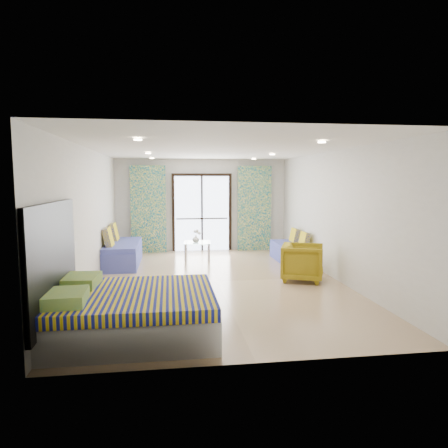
{
  "coord_description": "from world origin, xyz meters",
  "views": [
    {
      "loc": [
        -0.97,
        -8.02,
        2.08
      ],
      "look_at": [
        0.2,
        0.38,
        1.15
      ],
      "focal_mm": 32.0,
      "sensor_mm": 36.0,
      "label": 1
    }
  ],
  "objects": [
    {
      "name": "floor",
      "position": [
        0.0,
        0.0,
        0.0
      ],
      "size": [
        5.0,
        7.5,
        0.01
      ],
      "primitive_type": null,
      "color": "#A0815F",
      "rests_on": "ground"
    },
    {
      "name": "ceiling",
      "position": [
        0.0,
        0.0,
        2.7
      ],
      "size": [
        5.0,
        7.5,
        0.01
      ],
      "primitive_type": null,
      "color": "silver",
      "rests_on": "ground"
    },
    {
      "name": "wall_back",
      "position": [
        0.0,
        3.75,
        1.35
      ],
      "size": [
        5.0,
        0.01,
        2.7
      ],
      "primitive_type": null,
      "color": "silver",
      "rests_on": "ground"
    },
    {
      "name": "wall_front",
      "position": [
        0.0,
        -3.75,
        1.35
      ],
      "size": [
        5.0,
        0.01,
        2.7
      ],
      "primitive_type": null,
      "color": "silver",
      "rests_on": "ground"
    },
    {
      "name": "wall_left",
      "position": [
        -2.5,
        0.0,
        1.35
      ],
      "size": [
        0.01,
        7.5,
        2.7
      ],
      "primitive_type": null,
      "color": "silver",
      "rests_on": "ground"
    },
    {
      "name": "wall_right",
      "position": [
        2.5,
        0.0,
        1.35
      ],
      "size": [
        0.01,
        7.5,
        2.7
      ],
      "primitive_type": null,
      "color": "silver",
      "rests_on": "ground"
    },
    {
      "name": "balcony_door",
      "position": [
        0.0,
        3.72,
        1.26
      ],
      "size": [
        1.76,
        0.08,
        2.28
      ],
      "color": "black",
      "rests_on": "floor"
    },
    {
      "name": "balcony_rail",
      "position": [
        0.0,
        3.73,
        0.95
      ],
      "size": [
        1.52,
        0.03,
        0.04
      ],
      "primitive_type": "cube",
      "color": "#595451",
      "rests_on": "balcony_door"
    },
    {
      "name": "curtain_left",
      "position": [
        -1.55,
        3.57,
        1.25
      ],
      "size": [
        1.0,
        0.1,
        2.5
      ],
      "primitive_type": "cube",
      "color": "white",
      "rests_on": "floor"
    },
    {
      "name": "curtain_right",
      "position": [
        1.55,
        3.57,
        1.25
      ],
      "size": [
        1.0,
        0.1,
        2.5
      ],
      "primitive_type": "cube",
      "color": "white",
      "rests_on": "floor"
    },
    {
      "name": "downlight_a",
      "position": [
        -1.4,
        -2.0,
        2.67
      ],
      "size": [
        0.12,
        0.12,
        0.02
      ],
      "primitive_type": "cylinder",
      "color": "#FFE0B2",
      "rests_on": "ceiling"
    },
    {
      "name": "downlight_b",
      "position": [
        1.4,
        -2.0,
        2.67
      ],
      "size": [
        0.12,
        0.12,
        0.02
      ],
      "primitive_type": "cylinder",
      "color": "#FFE0B2",
      "rests_on": "ceiling"
    },
    {
      "name": "downlight_c",
      "position": [
        -1.4,
        1.0,
        2.67
      ],
      "size": [
        0.12,
        0.12,
        0.02
      ],
      "primitive_type": "cylinder",
      "color": "#FFE0B2",
      "rests_on": "ceiling"
    },
    {
      "name": "downlight_d",
      "position": [
        1.4,
        1.0,
        2.67
      ],
      "size": [
        0.12,
        0.12,
        0.02
      ],
      "primitive_type": "cylinder",
      "color": "#FFE0B2",
      "rests_on": "ceiling"
    },
    {
      "name": "downlight_e",
      "position": [
        -1.4,
        3.0,
        2.67
      ],
      "size": [
        0.12,
        0.12,
        0.02
      ],
      "primitive_type": "cylinder",
      "color": "#FFE0B2",
      "rests_on": "ceiling"
    },
    {
      "name": "downlight_f",
      "position": [
        1.4,
        3.0,
        2.67
      ],
      "size": [
        0.12,
        0.12,
        0.02
      ],
      "primitive_type": "cylinder",
      "color": "#FFE0B2",
      "rests_on": "ceiling"
    },
    {
      "name": "headboard",
      "position": [
        -2.46,
        -2.69,
        1.05
      ],
      "size": [
        0.06,
        2.1,
        1.5
      ],
      "primitive_type": "cube",
      "color": "black",
      "rests_on": "floor"
    },
    {
      "name": "switch_plate",
      "position": [
        -2.47,
        -1.44,
        1.05
      ],
      "size": [
        0.02,
        0.1,
        0.1
      ],
      "primitive_type": "cube",
      "color": "silver",
      "rests_on": "wall_left"
    },
    {
      "name": "bed",
      "position": [
        -1.48,
        -2.69,
        0.31
      ],
      "size": [
        2.16,
        1.76,
        0.74
      ],
      "color": "silver",
      "rests_on": "floor"
    },
    {
      "name": "daybed_left",
      "position": [
        -2.12,
        1.93,
        0.31
      ],
      "size": [
        0.78,
        2.01,
        0.99
      ],
      "rotation": [
        0.0,
        0.0,
        -0.0
      ],
      "color": "#444DA4",
      "rests_on": "floor"
    },
    {
      "name": "daybed_right",
      "position": [
        2.11,
        1.74,
        0.25
      ],
      "size": [
        0.65,
        1.66,
        0.82
      ],
      "rotation": [
        0.0,
        0.0,
        0.0
      ],
      "color": "#444DA4",
      "rests_on": "floor"
    },
    {
      "name": "coffee_table",
      "position": [
        -0.24,
        2.39,
        0.41
      ],
      "size": [
        0.75,
        0.75,
        0.8
      ],
      "rotation": [
        0.0,
        0.0,
        -0.08
      ],
      "color": "silver",
      "rests_on": "floor"
    },
    {
      "name": "vase",
      "position": [
        -0.28,
        2.34,
        0.55
      ],
      "size": [
        0.22,
        0.22,
        0.19
      ],
      "primitive_type": "imported",
      "rotation": [
        0.0,
        0.0,
        0.17
      ],
      "color": "white",
      "rests_on": "coffee_table"
    },
    {
      "name": "armchair",
      "position": [
        1.77,
        -0.16,
        0.42
      ],
      "size": [
        1.01,
        1.04,
        0.84
      ],
      "primitive_type": "imported",
      "rotation": [
        0.0,
        0.0,
        1.2
      ],
      "color": "olive",
      "rests_on": "floor"
    }
  ]
}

